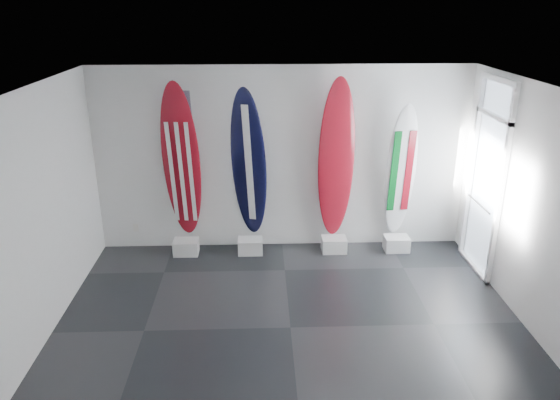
{
  "coord_description": "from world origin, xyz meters",
  "views": [
    {
      "loc": [
        -0.36,
        -5.77,
        3.91
      ],
      "look_at": [
        -0.08,
        1.4,
        1.21
      ],
      "focal_mm": 34.21,
      "sensor_mm": 36.0,
      "label": 1
    }
  ],
  "objects_px": {
    "surfboard_italy": "(401,171)",
    "surfboard_navy": "(249,165)",
    "surfboard_swiss": "(336,160)",
    "surfboard_usa": "(181,162)"
  },
  "relations": [
    {
      "from": "surfboard_usa",
      "to": "surfboard_swiss",
      "type": "xyz_separation_m",
      "value": [
        2.43,
        0.0,
        0.02
      ]
    },
    {
      "from": "surfboard_navy",
      "to": "surfboard_swiss",
      "type": "height_order",
      "value": "surfboard_swiss"
    },
    {
      "from": "surfboard_italy",
      "to": "surfboard_navy",
      "type": "bearing_deg",
      "value": 173.23
    },
    {
      "from": "surfboard_usa",
      "to": "surfboard_swiss",
      "type": "distance_m",
      "value": 2.43
    },
    {
      "from": "surfboard_usa",
      "to": "surfboard_navy",
      "type": "relative_size",
      "value": 1.04
    },
    {
      "from": "surfboard_navy",
      "to": "surfboard_swiss",
      "type": "bearing_deg",
      "value": 16.46
    },
    {
      "from": "surfboard_navy",
      "to": "surfboard_italy",
      "type": "height_order",
      "value": "surfboard_navy"
    },
    {
      "from": "surfboard_navy",
      "to": "surfboard_swiss",
      "type": "distance_m",
      "value": 1.38
    },
    {
      "from": "surfboard_usa",
      "to": "surfboard_navy",
      "type": "xyz_separation_m",
      "value": [
        1.05,
        0.0,
        -0.05
      ]
    },
    {
      "from": "surfboard_swiss",
      "to": "surfboard_italy",
      "type": "distance_m",
      "value": 1.06
    }
  ]
}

